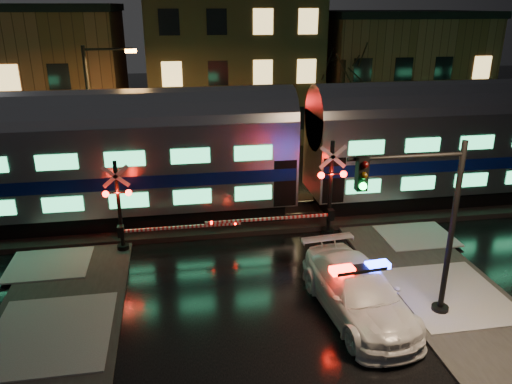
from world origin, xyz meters
TOP-DOWN VIEW (x-y plane):
  - ground at (0.00, 0.00)m, footprint 120.00×120.00m
  - ballast at (0.00, 5.00)m, footprint 90.00×4.20m
  - sidewalk_right at (6.50, -6.00)m, footprint 4.00×20.00m
  - building_left at (-13.00, 22.00)m, footprint 14.00×10.00m
  - building_mid at (2.00, 22.50)m, footprint 12.00×11.00m
  - building_right at (15.00, 22.00)m, footprint 12.00×10.00m
  - train at (3.24, 5.00)m, footprint 51.00×3.12m
  - police_car at (3.00, -3.38)m, footprint 2.78×5.77m
  - crossing_signal_right at (3.48, 2.31)m, footprint 6.00×0.67m
  - crossing_signal_left at (-4.44, 2.30)m, footprint 5.42×0.64m
  - traffic_light at (4.75, -3.87)m, footprint 3.75×0.69m
  - streetlight at (-6.24, 9.00)m, footprint 2.55×0.27m

SIDE VIEW (x-z plane):
  - ground at x=0.00m, z-range 0.00..0.00m
  - sidewalk_right at x=6.50m, z-range 0.00..0.12m
  - ballast at x=0.00m, z-range 0.00..0.24m
  - police_car at x=3.00m, z-range -0.08..1.72m
  - crossing_signal_left at x=-4.44m, z-range -0.34..3.50m
  - crossing_signal_right at x=3.48m, z-range -0.36..3.88m
  - traffic_light at x=4.75m, z-range 0.18..5.98m
  - train at x=3.24m, z-range 0.42..6.35m
  - building_right at x=15.00m, z-range 0.00..8.50m
  - streetlight at x=-6.24m, z-range 0.58..8.21m
  - building_left at x=-13.00m, z-range 0.00..9.00m
  - building_mid at x=2.00m, z-range 0.00..11.50m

